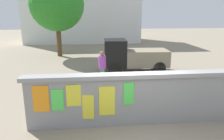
{
  "coord_description": "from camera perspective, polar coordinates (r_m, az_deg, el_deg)",
  "views": [
    {
      "loc": [
        -1.38,
        -6.04,
        3.36
      ],
      "look_at": [
        -0.56,
        1.83,
        1.24
      ],
      "focal_mm": 35.02,
      "sensor_mm": 36.0,
      "label": 1
    }
  ],
  "objects": [
    {
      "name": "bicycle_near",
      "position": [
        9.43,
        8.6,
        -3.69
      ],
      "size": [
        1.71,
        0.44,
        0.95
      ],
      "color": "black",
      "rests_on": "ground"
    },
    {
      "name": "ground",
      "position": [
        14.51,
        -0.37,
        1.62
      ],
      "size": [
        60.0,
        60.0,
        0.0
      ],
      "primitive_type": "plane",
      "color": "gray"
    },
    {
      "name": "person_walking",
      "position": [
        10.11,
        -2.56,
        1.41
      ],
      "size": [
        0.43,
        0.43,
        1.62
      ],
      "color": "#3F994C",
      "rests_on": "ground"
    },
    {
      "name": "building_background",
      "position": [
        25.88,
        -7.61,
        14.47
      ],
      "size": [
        12.74,
        5.58,
        6.3
      ],
      "color": "silver",
      "rests_on": "ground"
    },
    {
      "name": "tree_roadside",
      "position": [
        17.28,
        -14.23,
        16.33
      ],
      "size": [
        4.02,
        4.02,
        5.91
      ],
      "color": "brown",
      "rests_on": "ground"
    },
    {
      "name": "auto_rickshaw_truck",
      "position": [
        12.55,
        5.35,
        3.64
      ],
      "size": [
        3.67,
        1.67,
        1.85
      ],
      "color": "black",
      "rests_on": "ground"
    },
    {
      "name": "bicycle_far",
      "position": [
        8.08,
        -3.5,
        -6.8
      ],
      "size": [
        1.71,
        0.44,
        0.95
      ],
      "color": "black",
      "rests_on": "ground"
    },
    {
      "name": "poster_wall",
      "position": [
        6.7,
        6.34,
        -7.32
      ],
      "size": [
        6.69,
        0.42,
        1.61
      ],
      "color": "gray",
      "rests_on": "ground"
    },
    {
      "name": "motorcycle",
      "position": [
        8.79,
        20.25,
        -5.22
      ],
      "size": [
        1.9,
        0.56,
        0.87
      ],
      "color": "black",
      "rests_on": "ground"
    }
  ]
}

